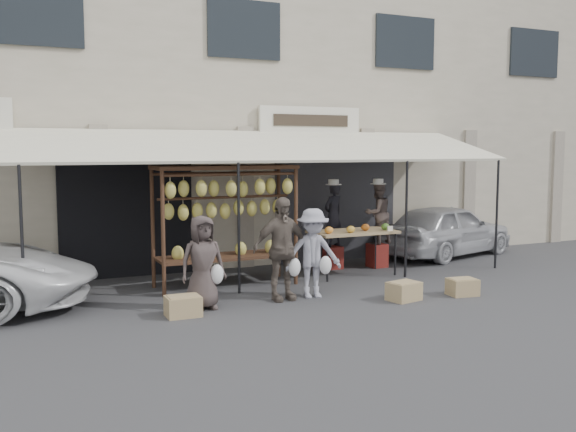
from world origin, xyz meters
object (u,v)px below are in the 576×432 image
object	(u,v)px
crate_near_b	(462,287)
customer_right	(313,253)
crate_far	(183,306)
vendor_right	(378,213)
banana_rack	(226,202)
crate_near_a	(404,291)
produce_table	(354,233)
customer_left	(202,262)
sedan	(447,230)
vendor_left	(333,215)
customer_mid	(281,249)

from	to	relation	value
crate_near_b	customer_right	bearing A→B (deg)	159.06
crate_near_b	crate_far	xyz separation A→B (m)	(-4.79, 0.63, 0.01)
vendor_right	customer_right	size ratio (longest dim) A/B	0.86
banana_rack	crate_near_a	bearing A→B (deg)	-43.89
produce_table	crate_near_a	bearing A→B (deg)	-97.99
customer_left	sedan	size ratio (longest dim) A/B	0.41
vendor_left	customer_right	bearing A→B (deg)	34.26
customer_right	banana_rack	bearing A→B (deg)	134.17
customer_right	sedan	distance (m)	5.41
customer_left	crate_far	distance (m)	0.78
crate_near_a	sedan	bearing A→B (deg)	43.54
vendor_right	crate_near_a	size ratio (longest dim) A/B	2.57
produce_table	crate_far	bearing A→B (deg)	-156.86
vendor_left	crate_far	bearing A→B (deg)	12.49
banana_rack	sedan	size ratio (longest dim) A/B	0.70
vendor_right	crate_far	world-z (taller)	vendor_right
customer_mid	crate_far	world-z (taller)	customer_mid
produce_table	crate_near_a	world-z (taller)	produce_table
vendor_left	crate_near_b	bearing A→B (deg)	85.26
banana_rack	customer_right	xyz separation A→B (m)	(1.06, -1.44, -0.81)
banana_rack	vendor_left	distance (m)	2.78
customer_left	customer_mid	bearing A→B (deg)	-1.78
banana_rack	crate_far	world-z (taller)	banana_rack
crate_near_b	sedan	size ratio (longest dim) A/B	0.13
customer_left	crate_near_b	size ratio (longest dim) A/B	3.11
vendor_left	sedan	distance (m)	3.27
vendor_left	vendor_right	distance (m)	0.98
crate_near_a	customer_mid	bearing A→B (deg)	154.77
banana_rack	produce_table	bearing A→B (deg)	-1.03
produce_table	crate_far	distance (m)	4.37
produce_table	vendor_right	size ratio (longest dim) A/B	1.29
customer_mid	crate_near_a	world-z (taller)	customer_mid
produce_table	crate_near_a	distance (m)	2.35
customer_mid	customer_right	bearing A→B (deg)	-8.25
vendor_left	customer_left	world-z (taller)	vendor_left
customer_mid	produce_table	bearing A→B (deg)	28.71
crate_far	sedan	distance (m)	7.70
vendor_right	crate_far	distance (m)	5.48
sedan	customer_left	bearing A→B (deg)	94.24
produce_table	customer_right	distance (m)	2.13
banana_rack	customer_left	bearing A→B (deg)	-121.82
crate_far	vendor_left	bearing A→B (deg)	32.47
customer_left	crate_near_b	bearing A→B (deg)	-15.74
customer_mid	crate_far	xyz separation A→B (m)	(-1.79, -0.35, -0.72)
crate_far	vendor_right	bearing A→B (deg)	24.88
banana_rack	crate_far	size ratio (longest dim) A/B	5.05
vendor_right	crate_near_a	world-z (taller)	vendor_right
sedan	crate_near_b	bearing A→B (deg)	129.50
produce_table	vendor_left	bearing A→B (deg)	91.69
crate_far	customer_right	bearing A→B (deg)	7.31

